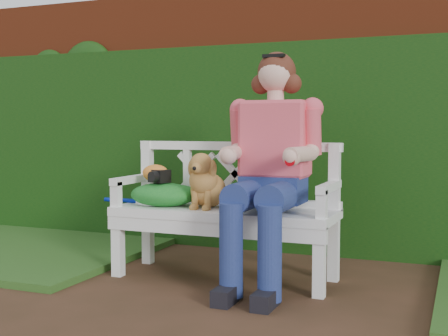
% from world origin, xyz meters
% --- Properties ---
extents(ground, '(60.00, 60.00, 0.00)m').
position_xyz_m(ground, '(0.00, 0.00, 0.00)').
color(ground, '#352515').
extents(brick_wall, '(10.00, 0.30, 2.20)m').
position_xyz_m(brick_wall, '(0.00, 1.90, 1.10)').
color(brick_wall, maroon).
rests_on(brick_wall, ground).
extents(ivy_hedge, '(10.00, 0.18, 1.70)m').
position_xyz_m(ivy_hedge, '(0.00, 1.68, 0.85)').
color(ivy_hedge, '#1E410E').
rests_on(ivy_hedge, ground).
extents(grass_left, '(2.60, 2.00, 0.05)m').
position_xyz_m(grass_left, '(-2.40, 0.90, 0.03)').
color(grass_left, '#224417').
rests_on(grass_left, ground).
extents(garden_bench, '(1.60, 0.66, 0.48)m').
position_xyz_m(garden_bench, '(-0.26, 0.66, 0.24)').
color(garden_bench, white).
rests_on(garden_bench, ground).
extents(seated_woman, '(0.91, 1.04, 1.54)m').
position_xyz_m(seated_woman, '(0.09, 0.64, 0.77)').
color(seated_woman, '#F03B48').
rests_on(seated_woman, ground).
extents(dog, '(0.26, 0.35, 0.38)m').
position_xyz_m(dog, '(-0.37, 0.62, 0.67)').
color(dog, '#8E5C1E').
rests_on(dog, garden_bench).
extents(tennis_racket, '(0.65, 0.30, 0.03)m').
position_xyz_m(tennis_racket, '(-0.79, 0.66, 0.50)').
color(tennis_racket, white).
rests_on(tennis_racket, garden_bench).
extents(green_bag, '(0.49, 0.38, 0.16)m').
position_xyz_m(green_bag, '(-0.70, 0.62, 0.56)').
color(green_bag, '#207C14').
rests_on(green_bag, garden_bench).
extents(camera_item, '(0.16, 0.14, 0.09)m').
position_xyz_m(camera_item, '(-0.72, 0.61, 0.69)').
color(camera_item, black).
rests_on(camera_item, green_bag).
extents(baseball_glove, '(0.23, 0.19, 0.12)m').
position_xyz_m(baseball_glove, '(-0.77, 0.64, 0.70)').
color(baseball_glove, orange).
rests_on(baseball_glove, green_bag).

